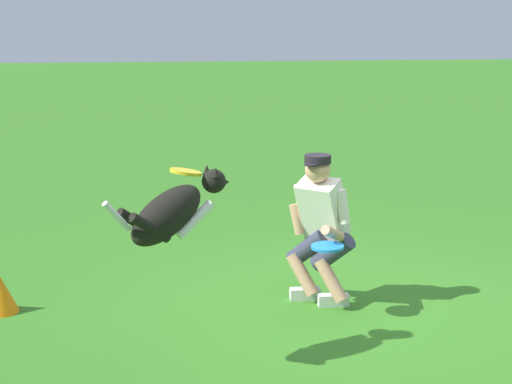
# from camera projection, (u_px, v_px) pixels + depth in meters

# --- Properties ---
(ground_plane) EXTENTS (60.00, 60.00, 0.00)m
(ground_plane) POSITION_uv_depth(u_px,v_px,m) (350.00, 312.00, 7.08)
(ground_plane) COLOR #367A22
(person) EXTENTS (0.59, 0.71, 1.29)m
(person) POSITION_uv_depth(u_px,v_px,m) (320.00, 224.00, 7.15)
(person) COLOR silver
(person) RESTS_ON ground_plane
(dog) EXTENTS (0.89, 0.60, 0.56)m
(dog) POSITION_uv_depth(u_px,v_px,m) (172.00, 212.00, 5.78)
(dog) COLOR black
(frisbee_flying) EXTENTS (0.25, 0.25, 0.07)m
(frisbee_flying) POSITION_uv_depth(u_px,v_px,m) (186.00, 172.00, 5.92)
(frisbee_flying) COLOR yellow
(frisbee_held) EXTENTS (0.37, 0.37, 0.03)m
(frisbee_held) POSITION_uv_depth(u_px,v_px,m) (327.00, 247.00, 6.80)
(frisbee_held) COLOR #2285E9
(frisbee_held) RESTS_ON person
(training_cone) EXTENTS (0.30, 0.30, 0.33)m
(training_cone) POSITION_uv_depth(u_px,v_px,m) (0.00, 293.00, 7.05)
(training_cone) COLOR orange
(training_cone) RESTS_ON ground_plane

